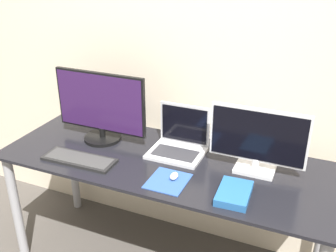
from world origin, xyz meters
name	(u,v)px	position (x,y,z in m)	size (l,w,h in m)	color
wall_back	(193,60)	(0.00, 0.78, 1.25)	(7.00, 0.05, 2.50)	beige
desk	(165,178)	(0.00, 0.36, 0.65)	(1.90, 0.71, 0.78)	black
monitor_left	(101,107)	(-0.46, 0.44, 0.99)	(0.59, 0.23, 0.43)	black
monitor_right	(258,140)	(0.49, 0.44, 0.96)	(0.51, 0.15, 0.36)	silver
laptop	(180,141)	(0.03, 0.49, 0.84)	(0.31, 0.26, 0.26)	silver
keyboard	(79,159)	(-0.44, 0.16, 0.78)	(0.42, 0.16, 0.02)	black
mousepad	(168,181)	(0.10, 0.16, 0.78)	(0.20, 0.22, 0.00)	#2D519E
mouse	(174,176)	(0.12, 0.19, 0.80)	(0.04, 0.06, 0.03)	silver
book	(234,193)	(0.45, 0.16, 0.79)	(0.16, 0.23, 0.04)	#235B9E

